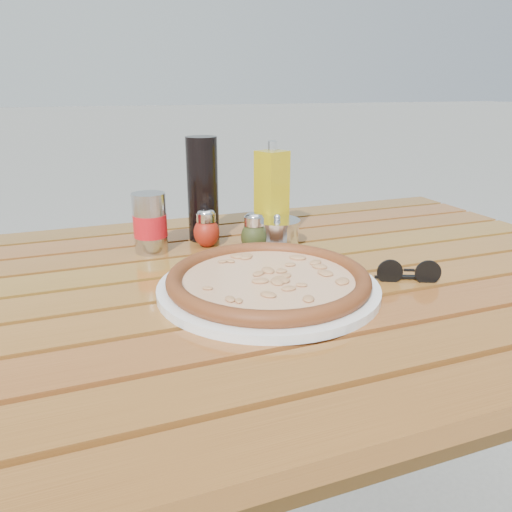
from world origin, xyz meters
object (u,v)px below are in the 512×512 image
object	(u,v)px
plate	(268,288)
parmesan_tin	(277,233)
soda_can	(150,224)
table	(260,314)
sunglasses	(408,273)
oregano_shaker	(254,233)
pizza	(268,279)
olive_oil_cruet	(272,195)
pepper_shaker	(206,229)
dark_bottle	(203,189)

from	to	relation	value
plate	parmesan_tin	bearing A→B (deg)	63.76
soda_can	plate	bearing A→B (deg)	-62.86
table	sunglasses	size ratio (longest dim) A/B	12.88
oregano_shaker	pizza	bearing A→B (deg)	-104.38
olive_oil_cruet	parmesan_tin	world-z (taller)	olive_oil_cruet
soda_can	olive_oil_cruet	size ratio (longest dim) A/B	0.57
plate	pizza	bearing A→B (deg)	0.00
table	plate	xyz separation A→B (m)	(-0.01, -0.07, 0.08)
pepper_shaker	soda_can	size ratio (longest dim) A/B	0.68
pizza	table	bearing A→B (deg)	79.20
table	oregano_shaker	xyz separation A→B (m)	(0.04, 0.13, 0.11)
plate	olive_oil_cruet	distance (m)	0.32
table	dark_bottle	world-z (taller)	dark_bottle
pizza	oregano_shaker	distance (m)	0.22
table	parmesan_tin	bearing A→B (deg)	56.94
dark_bottle	soda_can	distance (m)	0.14
table	dark_bottle	xyz separation A→B (m)	(-0.03, 0.25, 0.19)
soda_can	sunglasses	size ratio (longest dim) A/B	1.10
soda_can	olive_oil_cruet	bearing A→B (deg)	1.21
soda_can	parmesan_tin	xyz separation A→B (m)	(0.25, -0.06, -0.03)
plate	oregano_shaker	bearing A→B (deg)	75.62
pizza	oregano_shaker	xyz separation A→B (m)	(0.05, 0.21, 0.02)
pizza	dark_bottle	xyz separation A→B (m)	(-0.02, 0.33, 0.09)
oregano_shaker	parmesan_tin	world-z (taller)	oregano_shaker
table	soda_can	bearing A→B (deg)	127.51
table	oregano_shaker	world-z (taller)	oregano_shaker
parmesan_tin	sunglasses	world-z (taller)	parmesan_tin
pizza	soda_can	world-z (taller)	soda_can
sunglasses	pizza	bearing A→B (deg)	-166.02
dark_bottle	olive_oil_cruet	bearing A→B (deg)	-17.36
table	soda_can	distance (m)	0.29
pepper_shaker	olive_oil_cruet	size ratio (longest dim) A/B	0.39
plate	pizza	size ratio (longest dim) A/B	1.00
table	soda_can	size ratio (longest dim) A/B	11.67
plate	parmesan_tin	xyz separation A→B (m)	(0.11, 0.21, 0.02)
dark_bottle	parmesan_tin	size ratio (longest dim) A/B	2.04
oregano_shaker	soda_can	distance (m)	0.21
pepper_shaker	sunglasses	xyz separation A→B (m)	(0.27, -0.32, -0.02)
olive_oil_cruet	dark_bottle	bearing A→B (deg)	162.64
oregano_shaker	parmesan_tin	xyz separation A→B (m)	(0.05, 0.01, -0.01)
pizza	pepper_shaker	size ratio (longest dim) A/B	4.39
pizza	soda_can	size ratio (longest dim) A/B	3.00
dark_bottle	parmesan_tin	distance (m)	0.19
pepper_shaker	parmesan_tin	distance (m)	0.15
pepper_shaker	dark_bottle	bearing A→B (deg)	80.37
oregano_shaker	parmesan_tin	distance (m)	0.05
oregano_shaker	olive_oil_cruet	distance (m)	0.12
table	plate	world-z (taller)	plate
plate	dark_bottle	xyz separation A→B (m)	(-0.02, 0.33, 0.10)
oregano_shaker	parmesan_tin	bearing A→B (deg)	7.29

